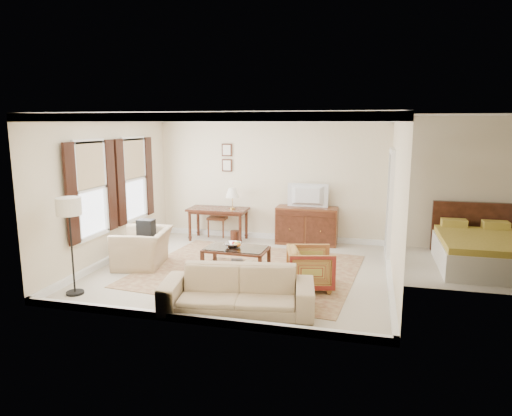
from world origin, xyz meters
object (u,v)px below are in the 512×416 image
at_px(writing_desk, 218,213).
at_px(striped_armchair, 311,266).
at_px(tv, 307,188).
at_px(coffee_table, 236,253).
at_px(club_armchair, 143,242).
at_px(sideboard, 307,226).
at_px(sofa, 238,283).

xyz_separation_m(writing_desk, striped_armchair, (2.56, -2.73, -0.27)).
xyz_separation_m(tv, coffee_table, (-0.98, -2.40, -0.92)).
distance_m(writing_desk, tv, 2.20).
height_order(writing_desk, club_armchair, club_armchair).
height_order(tv, striped_armchair, tv).
relative_size(sideboard, club_armchair, 1.26).
height_order(writing_desk, sofa, sofa).
xyz_separation_m(coffee_table, striped_armchair, (1.44, -0.47, 0.01)).
relative_size(sideboard, coffee_table, 1.18).
bearing_deg(sofa, striped_armchair, 44.56).
distance_m(club_armchair, sofa, 2.95).
bearing_deg(coffee_table, club_armchair, -179.33).
xyz_separation_m(writing_desk, club_armchair, (-0.77, -2.29, -0.17)).
distance_m(sideboard, club_armchair, 3.77).
bearing_deg(coffee_table, writing_desk, 116.32).
distance_m(tv, coffee_table, 2.75).
bearing_deg(sofa, club_armchair, 136.26).
bearing_deg(sideboard, coffee_table, -112.04).
xyz_separation_m(striped_armchair, sofa, (-0.91, -1.24, 0.05)).
xyz_separation_m(writing_desk, sofa, (1.65, -3.97, -0.22)).
bearing_deg(coffee_table, tv, 67.79).
bearing_deg(club_armchair, sideboard, 120.25).
height_order(striped_armchair, club_armchair, club_armchair).
relative_size(tv, striped_armchair, 1.15).
distance_m(striped_armchair, sofa, 1.54).
bearing_deg(club_armchair, sofa, 45.14).
bearing_deg(coffee_table, striped_armchair, -17.93).
height_order(writing_desk, coffee_table, writing_desk).
xyz_separation_m(tv, striped_armchair, (0.47, -2.86, -0.92)).
bearing_deg(coffee_table, sofa, -72.73).
bearing_deg(striped_armchair, sofa, 129.75).
xyz_separation_m(sideboard, sofa, (-0.45, -4.12, 0.01)).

